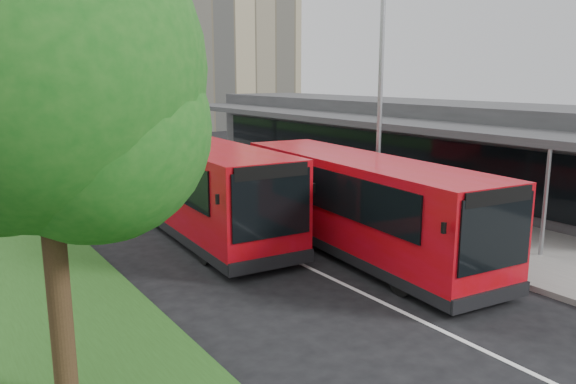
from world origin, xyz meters
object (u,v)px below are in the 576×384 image
(bus_second, at_px, (196,186))
(car_near, at_px, (64,131))
(tree_near, at_px, (39,92))
(car_far, at_px, (17,126))
(lamp_post_near, at_px, (378,89))
(bollard, at_px, (189,153))
(litter_bin, at_px, (298,180))
(bus_main, at_px, (359,205))
(lamp_post_far, at_px, (154,83))

(bus_second, relative_size, car_near, 3.50)
(tree_near, height_order, car_far, tree_near)
(lamp_post_near, height_order, bollard, lamp_post_near)
(litter_bin, xyz_separation_m, car_near, (-3.44, 29.90, -0.05))
(tree_near, xyz_separation_m, bollard, (12.03, 22.18, -4.27))
(bus_main, xyz_separation_m, litter_bin, (3.55, 8.22, -0.88))
(lamp_post_near, relative_size, bollard, 8.10)
(car_near, distance_m, car_far, 6.44)
(bus_main, xyz_separation_m, car_far, (-2.69, 43.91, -0.77))
(tree_near, height_order, car_near, tree_near)
(tree_near, xyz_separation_m, car_far, (6.33, 47.25, -4.23))
(litter_bin, bearing_deg, bus_second, -152.81)
(bollard, bearing_deg, car_far, 102.81)
(lamp_post_near, distance_m, lamp_post_far, 20.00)
(tree_near, relative_size, bus_main, 0.75)
(lamp_post_far, relative_size, car_far, 1.92)
(tree_near, relative_size, litter_bin, 8.97)
(litter_bin, bearing_deg, bollard, 92.93)
(bus_second, bearing_deg, tree_near, -123.22)
(bus_second, xyz_separation_m, car_near, (3.03, 33.22, -1.01))
(lamp_post_far, bearing_deg, bus_second, -106.73)
(lamp_post_far, distance_m, litter_bin, 14.10)
(bus_main, bearing_deg, litter_bin, 71.90)
(bus_main, height_order, bollard, bus_main)
(bus_main, xyz_separation_m, bollard, (3.00, 18.85, -0.81))
(bus_main, relative_size, bollard, 10.32)
(bus_second, bearing_deg, car_near, 88.14)
(lamp_post_far, relative_size, bus_second, 0.75)
(bus_second, bearing_deg, litter_bin, 30.54)
(tree_near, bearing_deg, litter_bin, 42.57)
(lamp_post_far, height_order, car_near, lamp_post_far)
(lamp_post_far, relative_size, bollard, 8.10)
(lamp_post_near, distance_m, bollard, 17.73)
(bollard, height_order, car_far, car_far)
(bus_second, distance_m, car_far, 39.03)
(tree_near, height_order, bus_main, tree_near)
(tree_near, distance_m, litter_bin, 17.61)
(bus_second, height_order, bollard, bus_second)
(lamp_post_near, relative_size, car_far, 1.92)
(car_near, bearing_deg, bus_second, -91.53)
(lamp_post_near, bearing_deg, tree_near, -156.03)
(tree_near, distance_m, car_far, 47.86)
(bollard, bearing_deg, bus_main, -99.06)
(tree_near, relative_size, car_near, 2.49)
(lamp_post_far, xyz_separation_m, bus_main, (-2.11, -21.62, -3.26))
(lamp_post_far, bearing_deg, bus_main, -95.56)
(lamp_post_far, distance_m, car_near, 17.14)
(lamp_post_near, bearing_deg, lamp_post_far, 90.00)
(bus_main, distance_m, car_far, 44.00)
(tree_near, height_order, lamp_post_near, lamp_post_near)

